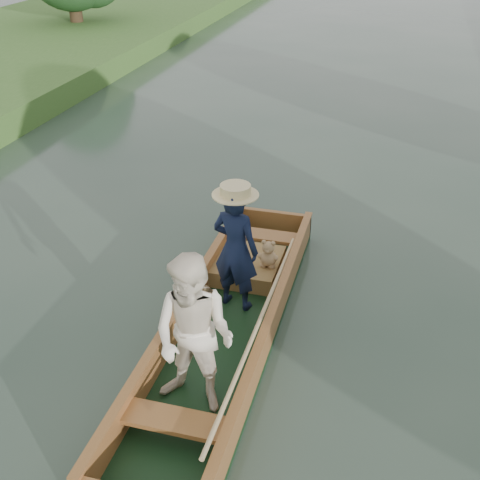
# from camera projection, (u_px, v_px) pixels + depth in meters

# --- Properties ---
(ground) EXTENTS (120.00, 120.00, 0.00)m
(ground) POSITION_uv_depth(u_px,v_px,m) (226.00, 337.00, 6.87)
(ground) COLOR #283D30
(ground) RESTS_ON ground
(trees_far) EXTENTS (21.79, 14.62, 4.12)m
(trees_far) POSITION_uv_depth(u_px,v_px,m) (334.00, 1.00, 12.91)
(trees_far) COLOR #47331E
(trees_far) RESTS_ON ground
(punt) EXTENTS (1.12, 5.00, 1.74)m
(punt) POSITION_uv_depth(u_px,v_px,m) (220.00, 309.00, 6.39)
(punt) COLOR black
(punt) RESTS_ON ground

